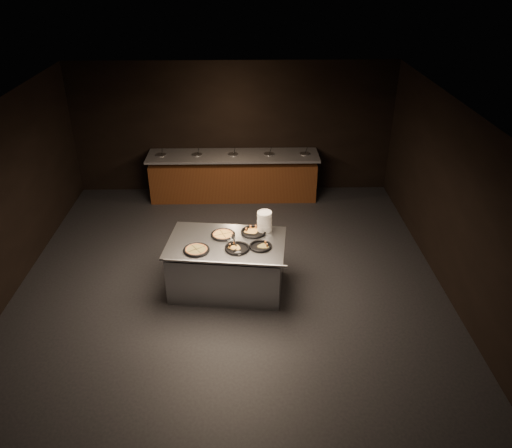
{
  "coord_description": "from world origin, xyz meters",
  "views": [
    {
      "loc": [
        0.28,
        -6.57,
        4.91
      ],
      "look_at": [
        0.43,
        0.3,
        1.1
      ],
      "focal_mm": 35.0,
      "sensor_mm": 36.0,
      "label": 1
    }
  ],
  "objects_px": {
    "plate_stack": "(265,221)",
    "serving_counter": "(227,266)",
    "pan_veggie_whole": "(196,250)",
    "pan_cheese_whole": "(223,235)"
  },
  "relations": [
    {
      "from": "plate_stack",
      "to": "pan_cheese_whole",
      "type": "relative_size",
      "value": 0.85
    },
    {
      "from": "serving_counter",
      "to": "plate_stack",
      "type": "height_order",
      "value": "plate_stack"
    },
    {
      "from": "serving_counter",
      "to": "pan_cheese_whole",
      "type": "bearing_deg",
      "value": 112.49
    },
    {
      "from": "serving_counter",
      "to": "pan_cheese_whole",
      "type": "distance_m",
      "value": 0.52
    },
    {
      "from": "serving_counter",
      "to": "pan_cheese_whole",
      "type": "xyz_separation_m",
      "value": [
        -0.06,
        0.2,
        0.48
      ]
    },
    {
      "from": "plate_stack",
      "to": "pan_veggie_whole",
      "type": "xyz_separation_m",
      "value": [
        -1.06,
        -0.6,
        -0.15
      ]
    },
    {
      "from": "plate_stack",
      "to": "pan_cheese_whole",
      "type": "xyz_separation_m",
      "value": [
        -0.67,
        -0.15,
        -0.15
      ]
    },
    {
      "from": "plate_stack",
      "to": "serving_counter",
      "type": "bearing_deg",
      "value": -150.4
    },
    {
      "from": "pan_veggie_whole",
      "to": "serving_counter",
      "type": "bearing_deg",
      "value": 29.69
    },
    {
      "from": "pan_veggie_whole",
      "to": "pan_cheese_whole",
      "type": "distance_m",
      "value": 0.59
    }
  ]
}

